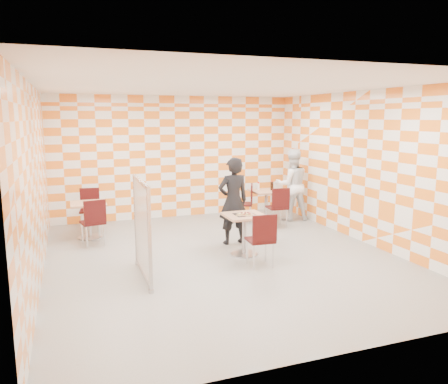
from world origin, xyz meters
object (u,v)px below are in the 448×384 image
(man_dark, at_px, (233,201))
(man_white, at_px, (292,185))
(sport_bottle, at_px, (258,186))
(soda_bottle, at_px, (272,186))
(main_table, at_px, (244,228))
(chair_empty_near, at_px, (94,219))
(second_table, at_px, (266,200))
(chair_second_side, at_px, (247,200))
(empty_table, at_px, (89,214))
(chair_main_front, at_px, (262,236))
(chair_second_front, at_px, (279,204))
(chair_empty_far, at_px, (90,206))
(partition, at_px, (142,228))

(man_dark, distance_m, man_white, 2.50)
(sport_bottle, bearing_deg, soda_bottle, -23.77)
(main_table, xyz_separation_m, sport_bottle, (1.34, 2.39, 0.33))
(chair_empty_near, bearing_deg, second_table, 10.78)
(chair_second_side, xyz_separation_m, chair_empty_near, (-3.54, -0.77, 0.00))
(sport_bottle, bearing_deg, empty_table, -176.03)
(chair_second_side, bearing_deg, soda_bottle, -0.47)
(main_table, relative_size, chair_empty_near, 0.81)
(second_table, bearing_deg, soda_bottle, 0.69)
(chair_main_front, xyz_separation_m, chair_second_front, (1.47, 2.31, 0.00))
(chair_second_side, bearing_deg, chair_second_front, -55.79)
(chair_main_front, height_order, chair_second_front, same)
(chair_empty_far, distance_m, partition, 3.45)
(chair_empty_far, bearing_deg, man_dark, -38.69)
(chair_empty_near, distance_m, sport_bottle, 3.99)
(chair_main_front, bearing_deg, sport_bottle, 67.02)
(main_table, relative_size, chair_second_front, 0.81)
(second_table, distance_m, man_white, 0.73)
(chair_second_front, relative_size, partition, 0.60)
(chair_second_front, distance_m, partition, 4.00)
(empty_table, bearing_deg, second_table, 1.95)
(partition, xyz_separation_m, man_dark, (1.99, 1.29, 0.07))
(chair_second_side, height_order, soda_bottle, soda_bottle)
(chair_empty_near, bearing_deg, chair_second_side, 12.36)
(main_table, distance_m, man_dark, 0.83)
(main_table, height_order, chair_main_front, chair_main_front)
(chair_second_front, relative_size, chair_empty_far, 1.00)
(chair_empty_near, distance_m, man_white, 4.72)
(chair_second_side, bearing_deg, man_white, -4.67)
(chair_empty_near, height_order, sport_bottle, sport_bottle)
(chair_empty_near, height_order, partition, partition)
(empty_table, bearing_deg, sport_bottle, 3.97)
(man_dark, distance_m, soda_bottle, 2.18)
(main_table, distance_m, second_table, 2.71)
(second_table, xyz_separation_m, chair_second_front, (-0.02, -0.70, 0.04))
(empty_table, relative_size, chair_empty_far, 0.81)
(partition, distance_m, man_white, 4.87)
(empty_table, relative_size, man_dark, 0.44)
(second_table, bearing_deg, chair_main_front, -116.33)
(second_table, relative_size, chair_empty_near, 0.81)
(main_table, height_order, sport_bottle, sport_bottle)
(empty_table, height_order, chair_empty_far, chair_empty_far)
(chair_second_side, relative_size, man_dark, 0.54)
(chair_second_front, relative_size, soda_bottle, 4.02)
(sport_bottle, relative_size, soda_bottle, 0.87)
(man_dark, height_order, soda_bottle, man_dark)
(chair_main_front, relative_size, partition, 0.60)
(partition, bearing_deg, man_dark, 32.93)
(chair_second_front, bearing_deg, partition, -148.34)
(chair_main_front, xyz_separation_m, man_dark, (0.06, 1.51, 0.31))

